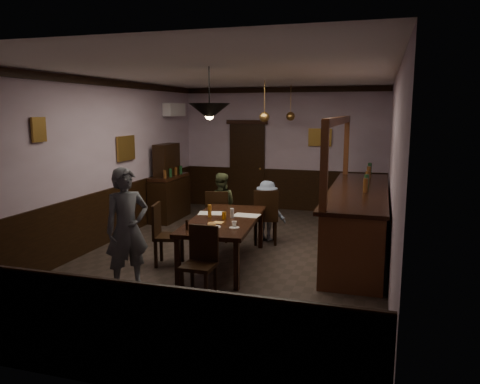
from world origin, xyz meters
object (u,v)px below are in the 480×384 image
at_px(chair_far_right, 266,215).
at_px(sideboard, 169,189).
at_px(person_seated_left, 220,206).
at_px(person_seated_right, 267,211).
at_px(chair_near, 201,259).
at_px(coffee_cup, 234,224).
at_px(soda_can, 224,216).
at_px(bar_counter, 358,219).
at_px(pendant_iron, 209,112).
at_px(pendant_brass_far, 290,116).
at_px(dining_table, 224,223).
at_px(chair_side, 164,232).
at_px(pendant_brass_mid, 264,117).
at_px(person_standing, 127,229).
at_px(chair_far_left, 217,214).

relative_size(chair_far_right, sideboard, 0.60).
height_order(person_seated_left, person_seated_right, person_seated_left).
height_order(chair_near, coffee_cup, chair_near).
bearing_deg(soda_can, bar_counter, 34.79).
height_order(chair_far_right, chair_near, chair_far_right).
height_order(pendant_iron, pendant_brass_far, same).
xyz_separation_m(dining_table, pendant_iron, (0.07, -0.80, 1.72)).
height_order(dining_table, chair_side, chair_side).
relative_size(coffee_cup, sideboard, 0.05).
height_order(dining_table, pendant_brass_mid, pendant_brass_mid).
xyz_separation_m(person_standing, soda_can, (0.95, 1.28, -0.03)).
height_order(person_seated_right, coffee_cup, person_seated_right).
relative_size(chair_near, coffee_cup, 11.73).
relative_size(chair_side, pendant_brass_far, 1.22).
bearing_deg(sideboard, soda_can, -50.59).
bearing_deg(sideboard, bar_counter, -17.78).
xyz_separation_m(person_standing, pendant_iron, (1.01, 0.54, 1.57)).
bearing_deg(soda_can, chair_side, -165.68).
distance_m(person_standing, sideboard, 4.20).
bearing_deg(dining_table, chair_far_right, 74.93).
bearing_deg(chair_near, person_standing, -178.08).
height_order(person_seated_left, coffee_cup, person_seated_left).
bearing_deg(bar_counter, chair_far_right, -179.71).
height_order(bar_counter, pendant_brass_far, pendant_brass_far).
bearing_deg(sideboard, person_standing, -72.22).
distance_m(pendant_iron, pendant_brass_mid, 2.98).
distance_m(coffee_cup, sideboard, 4.03).
bearing_deg(chair_near, pendant_brass_mid, 91.25).
bearing_deg(chair_far_right, chair_side, 35.08).
relative_size(dining_table, chair_far_left, 2.35).
bearing_deg(person_standing, chair_far_left, 31.17).
bearing_deg(pendant_brass_far, chair_side, -106.25).
height_order(chair_near, person_seated_left, person_seated_left).
bearing_deg(dining_table, pendant_iron, -84.86).
bearing_deg(chair_far_left, chair_side, 63.10).
bearing_deg(pendant_brass_mid, person_standing, -106.31).
relative_size(sideboard, bar_counter, 0.41).
distance_m(person_seated_left, pendant_brass_mid, 1.92).
bearing_deg(soda_can, dining_table, 106.29).
bearing_deg(chair_side, pendant_brass_mid, -34.15).
relative_size(coffee_cup, bar_counter, 0.02).
bearing_deg(coffee_cup, pendant_brass_mid, 89.67).
height_order(chair_far_left, person_standing, person_standing).
relative_size(chair_far_right, pendant_brass_mid, 1.26).
relative_size(chair_far_right, pendant_brass_far, 1.26).
bearing_deg(person_seated_left, chair_near, 93.59).
relative_size(chair_side, bar_counter, 0.24).
bearing_deg(pendant_iron, chair_near, -84.00).
distance_m(soda_can, pendant_brass_mid, 2.69).
height_order(chair_far_left, pendant_brass_far, pendant_brass_far).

